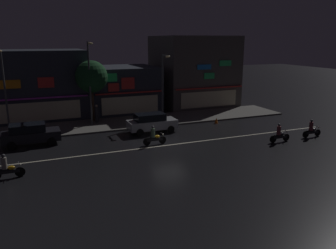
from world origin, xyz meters
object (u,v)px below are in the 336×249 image
object	(u,v)px
streetlamp_east	(163,81)
parked_car_near_kerb	(152,122)
streetlamp_west	(4,83)
motorcycle_lead	(279,134)
pedestrian_on_sidewalk	(97,114)
traffic_cone	(216,120)
parked_car_trailing	(30,134)
motorcycle_following	(154,137)
streetlamp_mid	(90,77)
motorcycle_trailing_far	(7,168)
motorcycle_opposite_lane	(312,130)

from	to	relation	value
streetlamp_east	parked_car_near_kerb	xyz separation A→B (m)	(-2.54, -3.57, -3.12)
streetlamp_west	parked_car_near_kerb	xyz separation A→B (m)	(11.68, -4.64, -3.45)
parked_car_near_kerb	motorcycle_lead	size ratio (longest dim) A/B	2.26
streetlamp_east	pedestrian_on_sidewalk	xyz separation A→B (m)	(-6.41, 1.31, -3.05)
motorcycle_lead	traffic_cone	bearing A→B (deg)	-79.68
parked_car_trailing	motorcycle_lead	bearing A→B (deg)	159.70
streetlamp_west	motorcycle_following	size ratio (longest dim) A/B	3.73
streetlamp_east	parked_car_trailing	bearing A→B (deg)	-164.17
parked_car_near_kerb	traffic_cone	world-z (taller)	parked_car_near_kerb
streetlamp_east	motorcycle_following	world-z (taller)	streetlamp_east
streetlamp_west	streetlamp_mid	bearing A→B (deg)	-4.61
streetlamp_mid	streetlamp_east	xyz separation A→B (m)	(7.03, -0.49, -0.64)
streetlamp_east	motorcycle_trailing_far	bearing A→B (deg)	-143.92
parked_car_near_kerb	motorcycle_opposite_lane	size ratio (longest dim) A/B	2.26
parked_car_near_kerb	motorcycle_lead	bearing A→B (deg)	141.11
streetlamp_mid	parked_car_near_kerb	bearing A→B (deg)	-42.06
streetlamp_east	traffic_cone	world-z (taller)	streetlamp_east
pedestrian_on_sidewalk	parked_car_trailing	bearing A→B (deg)	-117.06
motorcycle_opposite_lane	motorcycle_lead	bearing A→B (deg)	9.15
streetlamp_mid	motorcycle_opposite_lane	bearing A→B (deg)	-33.31
streetlamp_east	parked_car_trailing	world-z (taller)	streetlamp_east
motorcycle_lead	motorcycle_trailing_far	size ratio (longest dim) A/B	1.00
streetlamp_east	motorcycle_opposite_lane	bearing A→B (deg)	-47.77
streetlamp_east	pedestrian_on_sidewalk	bearing A→B (deg)	168.42
pedestrian_on_sidewalk	motorcycle_opposite_lane	distance (m)	19.51
pedestrian_on_sidewalk	traffic_cone	bearing A→B (deg)	2.75
motorcycle_trailing_far	parked_car_trailing	bearing A→B (deg)	-93.58
parked_car_near_kerb	motorcycle_opposite_lane	bearing A→B (deg)	150.57
streetlamp_east	pedestrian_on_sidewalk	world-z (taller)	streetlamp_east
streetlamp_east	motorcycle_lead	size ratio (longest dim) A/B	3.39
pedestrian_on_sidewalk	motorcycle_trailing_far	size ratio (longest dim) A/B	0.91
streetlamp_east	motorcycle_lead	world-z (taller)	streetlamp_east
motorcycle_opposite_lane	pedestrian_on_sidewalk	bearing A→B (deg)	-28.88
streetlamp_west	parked_car_trailing	xyz separation A→B (m)	(1.70, -4.61, -3.45)
pedestrian_on_sidewalk	motorcycle_trailing_far	bearing A→B (deg)	-98.86
parked_car_near_kerb	traffic_cone	size ratio (longest dim) A/B	7.82
motorcycle_trailing_far	traffic_cone	bearing A→B (deg)	-150.14
streetlamp_west	motorcycle_opposite_lane	bearing A→B (deg)	-25.69
streetlamp_mid	traffic_cone	size ratio (longest dim) A/B	13.96
streetlamp_mid	parked_car_trailing	world-z (taller)	streetlamp_mid
traffic_cone	motorcycle_opposite_lane	bearing A→B (deg)	-56.03
motorcycle_opposite_lane	streetlamp_west	bearing A→B (deg)	-18.22
parked_car_near_kerb	parked_car_trailing	size ratio (longest dim) A/B	1.00
parked_car_near_kerb	motorcycle_following	world-z (taller)	parked_car_near_kerb
pedestrian_on_sidewalk	motorcycle_lead	size ratio (longest dim) A/B	0.91
motorcycle_lead	parked_car_trailing	bearing A→B (deg)	-21.24
streetlamp_east	traffic_cone	bearing A→B (deg)	-34.07
motorcycle_following	traffic_cone	bearing A→B (deg)	24.38
pedestrian_on_sidewalk	motorcycle_following	world-z (taller)	pedestrian_on_sidewalk
parked_car_near_kerb	motorcycle_trailing_far	distance (m)	13.15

